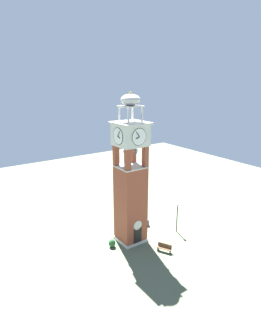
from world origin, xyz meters
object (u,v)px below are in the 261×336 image
object	(u,v)px
park_bench	(164,248)
lamp_post	(177,212)
clock_tower	(131,184)
trash_bin	(147,222)

from	to	relation	value
park_bench	lamp_post	world-z (taller)	lamp_post
clock_tower	lamp_post	xyz separation A→B (m)	(5.86, -1.70, -4.50)
trash_bin	lamp_post	bearing A→B (deg)	-58.64
park_bench	trash_bin	distance (m)	6.22
lamp_post	trash_bin	distance (m)	4.53
clock_tower	trash_bin	distance (m)	7.91
park_bench	lamp_post	distance (m)	5.31
lamp_post	trash_bin	xyz separation A→B (m)	(-2.05, 3.36, -2.24)
lamp_post	trash_bin	world-z (taller)	lamp_post
lamp_post	trash_bin	size ratio (longest dim) A/B	4.74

